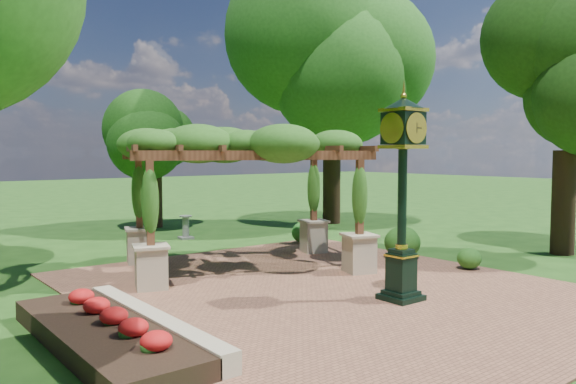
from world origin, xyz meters
TOP-DOWN VIEW (x-y plane):
  - ground at (0.00, 0.00)m, footprint 120.00×120.00m
  - brick_plaza at (0.00, 1.00)m, footprint 10.00×12.00m
  - border_wall at (-4.60, 0.50)m, footprint 0.35×5.00m
  - flower_bed at (-5.50, 0.50)m, footprint 1.50×5.00m
  - pedestal_clock at (0.53, -0.72)m, footprint 0.88×0.88m
  - pergola at (-0.17, 4.18)m, footprint 7.12×5.68m
  - sundial at (1.13, 9.97)m, footprint 0.55×0.55m
  - shrub_front at (4.45, 0.21)m, footprint 0.70×0.70m
  - shrub_mid at (4.23, 2.35)m, footprint 1.20×1.20m
  - shrub_back at (3.80, 6.39)m, footprint 0.87×0.87m
  - tree_north at (1.74, 13.74)m, footprint 3.17×3.17m
  - tree_east_far at (8.56, 10.06)m, footprint 6.09×6.09m
  - tree_east_near at (8.90, -0.18)m, footprint 3.92×3.92m

SIDE VIEW (x-z plane):
  - ground at x=0.00m, z-range 0.00..0.00m
  - brick_plaza at x=0.00m, z-range 0.00..0.04m
  - flower_bed at x=-5.50m, z-range 0.00..0.36m
  - border_wall at x=-4.60m, z-range 0.00..0.40m
  - shrub_front at x=4.45m, z-range 0.04..0.62m
  - sundial at x=1.13m, z-range -0.05..0.82m
  - shrub_back at x=3.80m, z-range 0.04..0.78m
  - shrub_mid at x=4.23m, z-range 0.04..1.00m
  - pedestal_clock at x=0.53m, z-range 0.43..4.82m
  - pergola at x=-0.17m, z-range 1.25..5.15m
  - tree_north at x=1.74m, z-range 1.05..6.72m
  - tree_east_near at x=8.90m, z-range 1.55..9.95m
  - tree_east_far at x=8.56m, z-range 1.84..11.60m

